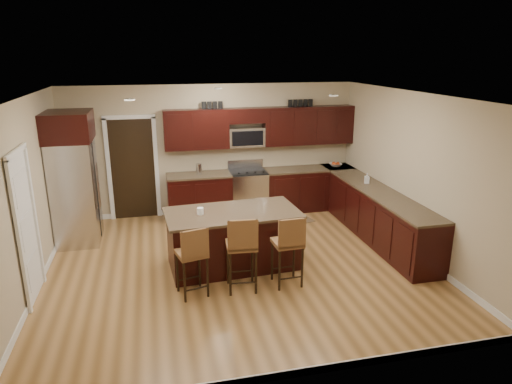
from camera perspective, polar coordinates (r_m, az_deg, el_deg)
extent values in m
plane|color=#A27540|center=(7.48, -2.18, -9.17)|extent=(6.00, 6.00, 0.00)
plane|color=silver|center=(6.74, -2.44, 11.90)|extent=(6.00, 6.00, 0.00)
plane|color=tan|center=(9.63, -5.39, 5.27)|extent=(6.00, 0.00, 6.00)
plane|color=tan|center=(7.10, -26.81, -0.80)|extent=(0.00, 5.50, 5.50)
plane|color=tan|center=(8.08, 19.09, 2.11)|extent=(0.00, 5.50, 5.50)
cube|color=black|center=(9.53, -7.08, -0.57)|extent=(1.30, 0.60, 0.88)
cube|color=black|center=(10.04, 6.55, 0.36)|extent=(1.94, 0.60, 0.88)
cube|color=black|center=(8.59, 15.16, -3.05)|extent=(0.60, 3.35, 0.88)
cube|color=brown|center=(9.40, -7.18, 2.10)|extent=(1.30, 0.63, 0.04)
cube|color=brown|center=(9.92, 6.64, 2.90)|extent=(1.94, 0.63, 0.04)
cube|color=brown|center=(8.45, 15.40, -0.12)|extent=(0.63, 3.35, 0.04)
cube|color=black|center=(9.35, -7.47, 7.77)|extent=(1.30, 0.33, 0.80)
cube|color=black|center=(9.86, 6.56, 8.28)|extent=(1.94, 0.33, 0.80)
cube|color=black|center=(9.46, -1.23, 9.55)|extent=(0.76, 0.33, 0.30)
cube|color=silver|center=(9.68, -1.01, -0.10)|extent=(0.76, 0.64, 0.90)
cube|color=black|center=(9.55, -1.02, 2.53)|extent=(0.76, 0.60, 0.03)
cube|color=black|center=(9.40, -0.63, -0.63)|extent=(0.65, 0.01, 0.45)
cube|color=silver|center=(9.78, -1.36, 3.54)|extent=(0.76, 0.05, 0.18)
cube|color=silver|center=(9.55, -1.24, 6.89)|extent=(0.76, 0.31, 0.40)
cube|color=black|center=(9.62, -15.12, 2.77)|extent=(0.85, 0.03, 2.06)
cube|color=white|center=(6.92, -26.83, -4.13)|extent=(0.03, 0.80, 2.04)
cube|color=black|center=(7.32, -2.92, -6.00)|extent=(2.03, 1.11, 0.88)
cube|color=brown|center=(7.15, -2.97, -2.61)|extent=(2.14, 1.22, 0.04)
cube|color=black|center=(7.48, -2.87, -8.79)|extent=(1.95, 1.03, 0.09)
cube|color=brown|center=(6.45, -8.08, -7.61)|extent=(0.47, 0.47, 0.06)
cube|color=brown|center=(6.22, -7.64, -6.51)|extent=(0.39, 0.13, 0.42)
cylinder|color=black|center=(6.44, -9.33, -10.99)|extent=(0.03, 0.03, 0.60)
cylinder|color=black|center=(6.46, -6.32, -10.75)|extent=(0.03, 0.03, 0.60)
cylinder|color=black|center=(6.74, -9.53, -9.68)|extent=(0.03, 0.03, 0.60)
cylinder|color=black|center=(6.76, -6.67, -9.46)|extent=(0.03, 0.03, 0.60)
cube|color=brown|center=(6.52, -1.84, -6.64)|extent=(0.45, 0.45, 0.06)
cube|color=brown|center=(6.25, -1.65, -5.48)|extent=(0.43, 0.07, 0.45)
cylinder|color=black|center=(6.48, -3.09, -10.32)|extent=(0.04, 0.04, 0.66)
cylinder|color=black|center=(6.54, 0.09, -10.00)|extent=(0.04, 0.04, 0.66)
cylinder|color=black|center=(6.80, -3.64, -8.94)|extent=(0.04, 0.04, 0.66)
cylinder|color=black|center=(6.86, -0.61, -8.66)|extent=(0.04, 0.04, 0.66)
cube|color=brown|center=(6.68, 3.94, -6.34)|extent=(0.42, 0.42, 0.06)
cube|color=brown|center=(6.44, 4.53, -5.22)|extent=(0.41, 0.06, 0.43)
cylinder|color=black|center=(6.63, 2.86, -9.78)|extent=(0.03, 0.03, 0.63)
cylinder|color=black|center=(6.73, 5.75, -9.44)|extent=(0.03, 0.03, 0.63)
cylinder|color=black|center=(6.93, 2.07, -8.52)|extent=(0.03, 0.03, 0.63)
cylinder|color=black|center=(7.02, 4.84, -8.22)|extent=(0.03, 0.03, 0.63)
cube|color=silver|center=(8.71, -21.62, -0.02)|extent=(0.72, 0.93, 1.85)
cube|color=black|center=(8.66, -19.24, 0.14)|extent=(0.01, 0.02, 1.76)
cylinder|color=silver|center=(8.56, -19.18, 0.59)|extent=(0.02, 0.02, 0.82)
cylinder|color=silver|center=(8.71, -19.08, 0.88)|extent=(0.02, 0.02, 0.82)
cube|color=black|center=(8.47, -22.48, 7.60)|extent=(0.78, 0.99, 0.50)
cube|color=brown|center=(9.39, 4.26, -3.56)|extent=(1.00, 0.80, 0.01)
imported|color=silver|center=(10.12, 9.90, 3.36)|extent=(0.27, 0.27, 0.07)
imported|color=#B2B2B2|center=(8.91, 13.71, 1.69)|extent=(0.11, 0.12, 0.20)
cylinder|color=silver|center=(9.37, -7.15, 2.87)|extent=(0.12, 0.12, 0.22)
cylinder|color=silver|center=(9.38, -7.16, 2.72)|extent=(0.11, 0.11, 0.17)
cylinder|color=white|center=(7.07, -6.98, -2.37)|extent=(0.10, 0.10, 0.10)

